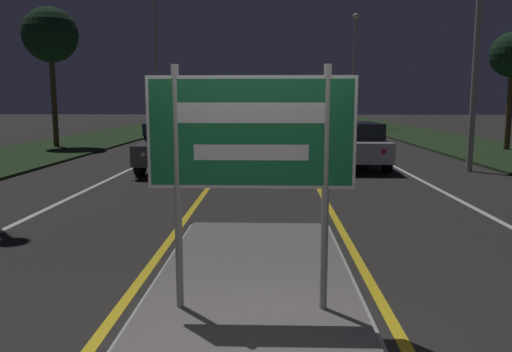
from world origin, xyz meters
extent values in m
cube|color=#999993|center=(0.00, 0.96, 0.03)|extent=(2.31, 6.94, 0.05)
cube|color=#66605B|center=(0.00, 0.96, 0.05)|extent=(2.19, 6.82, 0.10)
cube|color=#1E3319|center=(-9.50, 20.00, 0.04)|extent=(5.00, 100.00, 0.08)
cube|color=#1E3319|center=(9.50, 20.00, 0.04)|extent=(5.00, 100.00, 0.08)
cube|color=gold|center=(-1.34, 25.00, 0.00)|extent=(0.12, 70.00, 0.01)
cube|color=gold|center=(1.34, 25.00, 0.00)|extent=(0.12, 70.00, 0.01)
cube|color=silver|center=(-4.20, 25.00, 0.00)|extent=(0.12, 70.00, 0.01)
cube|color=silver|center=(4.20, 25.00, 0.00)|extent=(0.12, 70.00, 0.01)
cube|color=silver|center=(-7.20, 25.00, 0.00)|extent=(0.10, 70.00, 0.01)
cube|color=silver|center=(7.20, 25.00, 0.00)|extent=(0.10, 70.00, 0.01)
cylinder|color=#9E9E99|center=(-0.69, 0.96, 1.26)|extent=(0.07, 0.07, 2.31)
cylinder|color=#9E9E99|center=(0.69, 0.96, 1.26)|extent=(0.07, 0.07, 2.31)
cube|color=#19703D|center=(0.00, 0.96, 1.80)|extent=(1.93, 0.04, 1.04)
cube|color=white|center=(0.00, 0.94, 1.80)|extent=(1.93, 0.00, 1.04)
cube|color=#19703D|center=(0.00, 0.94, 1.80)|extent=(1.87, 0.01, 0.98)
cube|color=white|center=(0.00, 0.93, 1.98)|extent=(1.35, 0.01, 0.19)
cube|color=white|center=(0.00, 0.93, 1.61)|extent=(1.06, 0.01, 0.15)
cylinder|color=#9E9E99|center=(-6.45, 25.53, 4.85)|extent=(0.18, 0.18, 9.70)
cylinder|color=#9E9E99|center=(6.17, 11.45, 4.30)|extent=(0.18, 0.18, 8.59)
cylinder|color=#9E9E99|center=(6.56, 35.63, 4.18)|extent=(0.18, 0.18, 8.36)
sphere|color=beige|center=(6.56, 35.63, 8.49)|extent=(0.45, 0.45, 0.45)
cube|color=#B7B7BC|center=(2.78, 12.45, 0.63)|extent=(1.76, 4.36, 0.59)
cube|color=black|center=(2.78, 12.19, 1.18)|extent=(1.55, 2.27, 0.50)
sphere|color=red|center=(2.23, 10.29, 0.71)|extent=(0.14, 0.14, 0.14)
sphere|color=red|center=(3.32, 10.29, 0.71)|extent=(0.14, 0.14, 0.14)
cylinder|color=black|center=(1.94, 13.81, 0.34)|extent=(0.22, 0.67, 0.67)
cylinder|color=black|center=(3.61, 13.81, 0.34)|extent=(0.22, 0.67, 0.67)
cylinder|color=black|center=(1.94, 11.10, 0.34)|extent=(0.22, 0.67, 0.67)
cylinder|color=black|center=(3.61, 11.10, 0.34)|extent=(0.22, 0.67, 0.67)
cube|color=black|center=(2.38, 25.60, 0.62)|extent=(1.89, 4.55, 0.55)
cube|color=black|center=(2.38, 25.33, 1.10)|extent=(1.66, 2.37, 0.41)
sphere|color=red|center=(1.79, 23.35, 0.69)|extent=(0.14, 0.14, 0.14)
sphere|color=red|center=(2.96, 23.35, 0.69)|extent=(0.14, 0.14, 0.14)
cylinder|color=black|center=(1.47, 27.01, 0.34)|extent=(0.22, 0.68, 0.68)
cylinder|color=black|center=(3.28, 27.01, 0.34)|extent=(0.22, 0.68, 0.68)
cylinder|color=black|center=(1.47, 24.19, 0.34)|extent=(0.22, 0.68, 0.68)
cylinder|color=black|center=(3.28, 24.19, 0.34)|extent=(0.22, 0.68, 0.68)
cube|color=maroon|center=(2.57, 33.74, 0.63)|extent=(1.70, 4.44, 0.60)
cube|color=black|center=(2.57, 33.48, 1.17)|extent=(1.50, 2.31, 0.47)
sphere|color=red|center=(2.04, 31.54, 0.71)|extent=(0.14, 0.14, 0.14)
sphere|color=red|center=(3.10, 31.54, 0.71)|extent=(0.14, 0.14, 0.14)
cylinder|color=black|center=(1.76, 35.12, 0.33)|extent=(0.22, 0.66, 0.66)
cylinder|color=black|center=(3.38, 35.12, 0.33)|extent=(0.22, 0.66, 0.66)
cylinder|color=black|center=(1.76, 32.37, 0.33)|extent=(0.22, 0.66, 0.66)
cylinder|color=black|center=(3.38, 32.37, 0.33)|extent=(0.22, 0.66, 0.66)
cube|color=#4C514C|center=(2.78, 41.10, 0.61)|extent=(1.86, 4.59, 0.58)
cube|color=black|center=(2.78, 40.83, 1.16)|extent=(1.64, 2.39, 0.53)
sphere|color=red|center=(2.20, 38.83, 0.68)|extent=(0.14, 0.14, 0.14)
sphere|color=red|center=(3.36, 38.83, 0.68)|extent=(0.14, 0.14, 0.14)
cylinder|color=black|center=(1.89, 42.53, 0.32)|extent=(0.22, 0.64, 0.64)
cylinder|color=black|center=(3.67, 42.53, 0.32)|extent=(0.22, 0.64, 0.64)
cylinder|color=black|center=(1.89, 39.68, 0.32)|extent=(0.22, 0.64, 0.64)
cylinder|color=black|center=(3.67, 39.68, 0.32)|extent=(0.22, 0.64, 0.64)
cube|color=#4C514C|center=(-2.62, 11.58, 0.63)|extent=(1.87, 4.37, 0.57)
cube|color=black|center=(-2.62, 11.85, 1.17)|extent=(1.64, 2.27, 0.51)
sphere|color=white|center=(-3.20, 9.42, 0.70)|extent=(0.14, 0.14, 0.14)
sphere|color=white|center=(-2.04, 9.42, 0.70)|extent=(0.14, 0.14, 0.14)
cylinder|color=black|center=(-3.52, 10.23, 0.34)|extent=(0.22, 0.68, 0.68)
cylinder|color=black|center=(-1.73, 10.23, 0.34)|extent=(0.22, 0.68, 0.68)
cylinder|color=black|center=(-3.52, 12.94, 0.34)|extent=(0.22, 0.68, 0.68)
cylinder|color=black|center=(-1.73, 12.94, 0.34)|extent=(0.22, 0.68, 0.68)
cube|color=navy|center=(-5.60, 24.30, 0.66)|extent=(1.75, 4.63, 0.62)
cube|color=black|center=(-5.60, 24.58, 1.19)|extent=(1.54, 2.41, 0.43)
sphere|color=white|center=(-6.14, 22.00, 0.74)|extent=(0.14, 0.14, 0.14)
sphere|color=white|center=(-5.06, 22.00, 0.74)|extent=(0.14, 0.14, 0.14)
cylinder|color=black|center=(-6.44, 22.86, 0.35)|extent=(0.22, 0.69, 0.69)
cylinder|color=black|center=(-4.77, 22.86, 0.35)|extent=(0.22, 0.69, 0.69)
cylinder|color=black|center=(-6.44, 25.73, 0.35)|extent=(0.22, 0.69, 0.69)
cylinder|color=black|center=(-4.77, 25.73, 0.35)|extent=(0.22, 0.69, 0.69)
cylinder|color=#4C3823|center=(-9.55, 18.67, 2.27)|extent=(0.24, 0.24, 4.38)
sphere|color=black|center=(-9.55, 18.67, 5.00)|extent=(2.39, 2.39, 2.39)
cylinder|color=#4C3823|center=(10.20, 17.80, 1.84)|extent=(0.24, 0.24, 3.52)
camera|label=1|loc=(0.18, -3.64, 2.07)|focal=35.00mm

